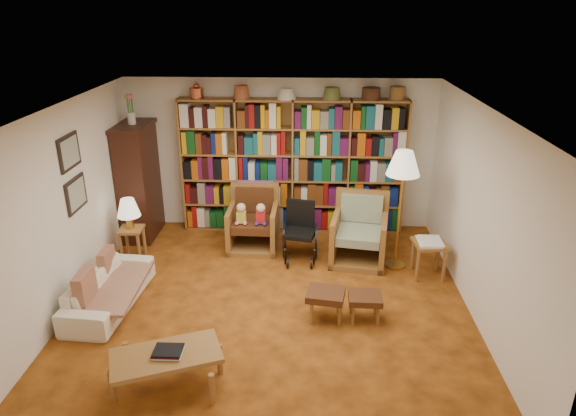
{
  "coord_description": "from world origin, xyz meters",
  "views": [
    {
      "loc": [
        0.44,
        -5.65,
        3.63
      ],
      "look_at": [
        0.19,
        0.6,
        1.08
      ],
      "focal_mm": 32.0,
      "sensor_mm": 36.0,
      "label": 1
    }
  ],
  "objects_px": {
    "armchair_leather": "(254,221)",
    "floor_lamp": "(403,168)",
    "armchair_sage": "(358,234)",
    "footstool_a": "(326,297)",
    "coffee_table": "(166,358)",
    "side_table_lamp": "(132,237)",
    "side_table_papers": "(429,248)",
    "footstool_b": "(365,300)",
    "wheelchair": "(300,233)",
    "sofa": "(109,289)"
  },
  "relations": [
    {
      "from": "side_table_lamp",
      "to": "floor_lamp",
      "type": "distance_m",
      "value": 4.06
    },
    {
      "from": "footstool_b",
      "to": "coffee_table",
      "type": "xyz_separation_m",
      "value": [
        -2.08,
        -1.26,
        0.07
      ]
    },
    {
      "from": "sofa",
      "to": "armchair_leather",
      "type": "distance_m",
      "value": 2.47
    },
    {
      "from": "wheelchair",
      "to": "footstool_a",
      "type": "height_order",
      "value": "wheelchair"
    },
    {
      "from": "side_table_lamp",
      "to": "armchair_sage",
      "type": "xyz_separation_m",
      "value": [
        3.37,
        0.19,
        0.02
      ]
    },
    {
      "from": "sofa",
      "to": "footstool_a",
      "type": "xyz_separation_m",
      "value": [
        2.73,
        -0.19,
        0.08
      ]
    },
    {
      "from": "armchair_leather",
      "to": "armchair_sage",
      "type": "distance_m",
      "value": 1.65
    },
    {
      "from": "wheelchair",
      "to": "coffee_table",
      "type": "bearing_deg",
      "value": -113.9
    },
    {
      "from": "footstool_a",
      "to": "side_table_lamp",
      "type": "bearing_deg",
      "value": 152.96
    },
    {
      "from": "armchair_sage",
      "to": "armchair_leather",
      "type": "bearing_deg",
      "value": 166.7
    },
    {
      "from": "sofa",
      "to": "footstool_a",
      "type": "distance_m",
      "value": 2.74
    },
    {
      "from": "wheelchair",
      "to": "side_table_lamp",
      "type": "bearing_deg",
      "value": -176.29
    },
    {
      "from": "sofa",
      "to": "armchair_leather",
      "type": "xyz_separation_m",
      "value": [
        1.66,
        1.83,
        0.16
      ]
    },
    {
      "from": "armchair_sage",
      "to": "floor_lamp",
      "type": "distance_m",
      "value": 1.27
    },
    {
      "from": "floor_lamp",
      "to": "footstool_b",
      "type": "distance_m",
      "value": 1.94
    },
    {
      "from": "footstool_a",
      "to": "footstool_b",
      "type": "distance_m",
      "value": 0.48
    },
    {
      "from": "sofa",
      "to": "footstool_b",
      "type": "distance_m",
      "value": 3.22
    },
    {
      "from": "sofa",
      "to": "side_table_papers",
      "type": "relative_size",
      "value": 2.86
    },
    {
      "from": "floor_lamp",
      "to": "sofa",
      "type": "bearing_deg",
      "value": -162.62
    },
    {
      "from": "side_table_lamp",
      "to": "sofa",
      "type": "bearing_deg",
      "value": -85.45
    },
    {
      "from": "footstool_b",
      "to": "sofa",
      "type": "bearing_deg",
      "value": 176.6
    },
    {
      "from": "footstool_b",
      "to": "coffee_table",
      "type": "relative_size",
      "value": 0.35
    },
    {
      "from": "side_table_lamp",
      "to": "floor_lamp",
      "type": "relative_size",
      "value": 0.29
    },
    {
      "from": "sofa",
      "to": "armchair_sage",
      "type": "distance_m",
      "value": 3.57
    },
    {
      "from": "sofa",
      "to": "floor_lamp",
      "type": "distance_m",
      "value": 4.17
    },
    {
      "from": "footstool_a",
      "to": "coffee_table",
      "type": "relative_size",
      "value": 0.42
    },
    {
      "from": "armchair_leather",
      "to": "armchair_sage",
      "type": "bearing_deg",
      "value": -13.3
    },
    {
      "from": "side_table_lamp",
      "to": "footstool_a",
      "type": "distance_m",
      "value": 3.18
    },
    {
      "from": "armchair_leather",
      "to": "coffee_table",
      "type": "xyz_separation_m",
      "value": [
        -0.53,
        -3.28,
        -0.04
      ]
    },
    {
      "from": "armchair_sage",
      "to": "footstool_a",
      "type": "distance_m",
      "value": 1.72
    },
    {
      "from": "coffee_table",
      "to": "footstool_a",
      "type": "bearing_deg",
      "value": 38.07
    },
    {
      "from": "side_table_lamp",
      "to": "armchair_sage",
      "type": "relative_size",
      "value": 0.51
    },
    {
      "from": "armchair_sage",
      "to": "footstool_a",
      "type": "relative_size",
      "value": 1.98
    },
    {
      "from": "footstool_a",
      "to": "armchair_leather",
      "type": "bearing_deg",
      "value": 118.08
    },
    {
      "from": "armchair_leather",
      "to": "sofa",
      "type": "bearing_deg",
      "value": -132.23
    },
    {
      "from": "wheelchair",
      "to": "floor_lamp",
      "type": "bearing_deg",
      "value": -9.4
    },
    {
      "from": "side_table_lamp",
      "to": "coffee_table",
      "type": "xyz_separation_m",
      "value": [
        1.23,
        -2.71,
        -0.01
      ]
    },
    {
      "from": "armchair_leather",
      "to": "floor_lamp",
      "type": "relative_size",
      "value": 0.55
    },
    {
      "from": "side_table_lamp",
      "to": "coffee_table",
      "type": "bearing_deg",
      "value": -65.65
    },
    {
      "from": "armchair_leather",
      "to": "armchair_sage",
      "type": "relative_size",
      "value": 0.98
    },
    {
      "from": "side_table_lamp",
      "to": "wheelchair",
      "type": "bearing_deg",
      "value": 3.71
    },
    {
      "from": "floor_lamp",
      "to": "footstool_b",
      "type": "height_order",
      "value": "floor_lamp"
    },
    {
      "from": "armchair_leather",
      "to": "coffee_table",
      "type": "height_order",
      "value": "armchair_leather"
    },
    {
      "from": "sofa",
      "to": "floor_lamp",
      "type": "relative_size",
      "value": 0.9
    },
    {
      "from": "armchair_sage",
      "to": "footstool_a",
      "type": "xyz_separation_m",
      "value": [
        -0.53,
        -1.64,
        -0.07
      ]
    },
    {
      "from": "armchair_sage",
      "to": "side_table_lamp",
      "type": "bearing_deg",
      "value": -176.76
    },
    {
      "from": "side_table_lamp",
      "to": "footstool_b",
      "type": "height_order",
      "value": "side_table_lamp"
    },
    {
      "from": "side_table_lamp",
      "to": "side_table_papers",
      "type": "bearing_deg",
      "value": -4.45
    },
    {
      "from": "side_table_papers",
      "to": "footstool_a",
      "type": "distance_m",
      "value": 1.84
    },
    {
      "from": "side_table_papers",
      "to": "footstool_b",
      "type": "height_order",
      "value": "side_table_papers"
    }
  ]
}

